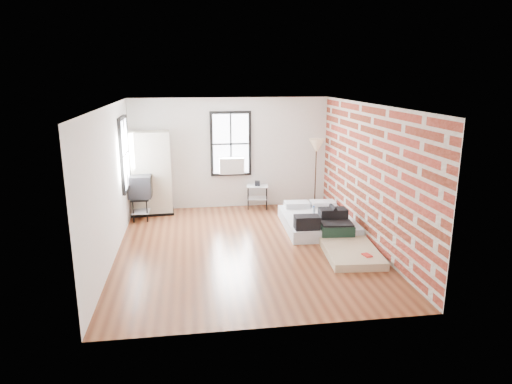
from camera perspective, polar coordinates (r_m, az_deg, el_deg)
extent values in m
plane|color=#562916|center=(9.16, -1.31, -6.96)|extent=(6.00, 6.00, 0.00)
cube|color=silver|center=(11.68, -3.17, 4.85)|extent=(5.00, 0.01, 2.80)
cube|color=silver|center=(5.90, 2.21, -4.82)|extent=(5.00, 0.01, 2.80)
cube|color=silver|center=(8.81, -17.72, 1.01)|extent=(0.01, 6.00, 2.80)
cube|color=maroon|center=(9.38, 13.98, 2.05)|extent=(0.02, 6.00, 2.80)
cube|color=white|center=(8.55, -1.42, 10.80)|extent=(5.00, 6.00, 0.01)
cube|color=white|center=(11.59, -3.17, 6.02)|extent=(0.90, 0.02, 1.50)
cube|color=black|center=(11.58, -5.58, 5.97)|extent=(0.07, 0.08, 1.64)
cube|color=black|center=(11.66, -0.79, 6.10)|extent=(0.07, 0.08, 1.64)
cube|color=black|center=(11.52, -3.23, 9.90)|extent=(0.90, 0.08, 0.07)
cube|color=black|center=(11.75, -3.12, 2.25)|extent=(0.90, 0.08, 0.07)
cube|color=black|center=(11.58, -3.16, 6.02)|extent=(0.04, 0.02, 1.50)
cube|color=black|center=(11.58, -3.16, 6.02)|extent=(0.90, 0.02, 0.04)
cube|color=silver|center=(11.56, -3.07, 3.34)|extent=(0.62, 0.30, 0.40)
cube|color=white|center=(10.51, -16.04, 4.61)|extent=(0.02, 0.90, 1.50)
cube|color=black|center=(10.03, -16.50, 4.13)|extent=(0.08, 0.07, 1.64)
cube|color=black|center=(10.98, -15.83, 5.03)|extent=(0.08, 0.07, 1.64)
cube|color=black|center=(10.41, -16.45, 8.86)|extent=(0.08, 0.90, 0.07)
cube|color=black|center=(10.66, -15.86, 0.44)|extent=(0.08, 0.90, 0.07)
cube|color=black|center=(10.50, -15.99, 4.61)|extent=(0.02, 0.04, 1.50)
cube|color=black|center=(10.50, -15.99, 4.61)|extent=(0.02, 0.90, 0.04)
cube|color=white|center=(10.36, 7.68, -3.74)|extent=(1.56, 2.07, 0.26)
cube|color=white|center=(10.98, 5.12, -1.56)|extent=(0.60, 0.39, 0.13)
cube|color=white|center=(11.12, 8.33, -1.45)|extent=(0.60, 0.39, 0.13)
cube|color=black|center=(9.89, 9.58, -2.94)|extent=(0.59, 0.36, 0.32)
cylinder|color=black|center=(9.84, 9.62, -1.95)|extent=(0.10, 0.37, 0.08)
cube|color=black|center=(9.45, 6.37, -3.78)|extent=(0.52, 0.34, 0.28)
cylinder|color=silver|center=(10.21, 7.22, -2.53)|extent=(0.07, 0.07, 0.23)
cylinder|color=#184DA8|center=(10.17, 7.24, -1.82)|extent=(0.04, 0.04, 0.03)
cube|color=beige|center=(9.07, 11.53, -6.99)|extent=(1.12, 1.91, 0.14)
cube|color=#163126|center=(9.60, 10.01, -4.57)|extent=(0.71, 0.54, 0.21)
cube|color=black|center=(9.56, 10.04, -3.86)|extent=(0.67, 0.50, 0.04)
cube|color=#B2221C|center=(8.62, 13.71, -7.68)|extent=(0.17, 0.22, 0.02)
cube|color=black|center=(11.64, -12.77, -2.46)|extent=(1.06, 0.65, 0.06)
cube|color=beige|center=(11.40, -13.05, 2.44)|extent=(1.01, 0.60, 1.97)
cylinder|color=black|center=(11.54, -1.00, -0.86)|extent=(0.02, 0.02, 0.59)
cylinder|color=black|center=(11.55, 1.35, -0.86)|extent=(0.02, 0.02, 0.59)
cylinder|color=black|center=(11.90, -0.97, -0.40)|extent=(0.02, 0.02, 0.59)
cylinder|color=black|center=(11.90, 1.31, -0.40)|extent=(0.02, 0.02, 0.59)
cube|color=silver|center=(11.64, 0.17, 0.78)|extent=(0.59, 0.50, 0.02)
cube|color=silver|center=(11.73, 0.17, -0.75)|extent=(0.57, 0.48, 0.02)
cube|color=black|center=(11.63, 0.17, 1.08)|extent=(0.16, 0.21, 0.11)
cylinder|color=black|center=(12.04, 7.33, -1.73)|extent=(0.25, 0.25, 0.03)
cylinder|color=black|center=(11.85, 7.45, 1.87)|extent=(0.03, 0.03, 1.53)
cone|color=tan|center=(11.70, 7.57, 5.75)|extent=(0.38, 0.38, 0.34)
cylinder|color=black|center=(10.96, -15.09, -2.40)|extent=(0.03, 0.03, 0.52)
cylinder|color=black|center=(10.92, -13.46, -2.36)|extent=(0.03, 0.03, 0.52)
cylinder|color=black|center=(11.56, -14.69, -1.50)|extent=(0.03, 0.03, 0.52)
cylinder|color=black|center=(11.52, -13.14, -1.46)|extent=(0.03, 0.03, 0.52)
cube|color=black|center=(11.17, -14.17, -0.63)|extent=(0.43, 0.76, 0.03)
cube|color=silver|center=(11.25, -14.08, -2.17)|extent=(0.41, 0.74, 0.02)
cube|color=black|center=(11.10, -14.26, 0.75)|extent=(0.54, 0.62, 0.52)
cube|color=black|center=(11.07, -12.92, 0.80)|extent=(0.03, 0.50, 0.42)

